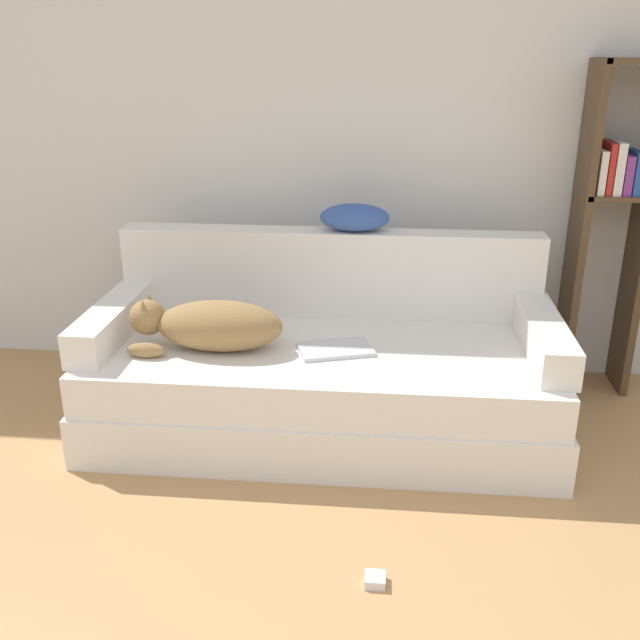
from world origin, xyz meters
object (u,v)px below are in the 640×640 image
(dog, at_px, (210,325))
(laptop, at_px, (335,349))
(throw_pillow, at_px, (355,217))
(bookshelf, at_px, (611,214))
(power_adapter, at_px, (375,580))
(couch, at_px, (322,387))

(dog, bearing_deg, laptop, 2.84)
(throw_pillow, xyz_separation_m, bookshelf, (1.20, 0.18, 0.00))
(throw_pillow, distance_m, bookshelf, 1.22)
(bookshelf, xyz_separation_m, power_adapter, (-1.05, -1.58, -0.87))
(couch, xyz_separation_m, laptop, (0.06, -0.07, 0.22))
(laptop, bearing_deg, throw_pillow, 66.35)
(dog, height_order, power_adapter, dog)
(power_adapter, bearing_deg, laptop, 102.33)
(throw_pillow, bearing_deg, dog, -140.05)
(laptop, relative_size, bookshelf, 0.22)
(laptop, distance_m, bookshelf, 1.49)
(throw_pillow, relative_size, power_adapter, 4.81)
(couch, distance_m, laptop, 0.24)
(bookshelf, distance_m, power_adapter, 2.09)
(dog, distance_m, laptop, 0.54)
(laptop, height_order, throw_pillow, throw_pillow)
(throw_pillow, xyz_separation_m, power_adapter, (0.15, -1.39, -0.87))
(couch, bearing_deg, throw_pillow, 73.97)
(throw_pillow, bearing_deg, power_adapter, -83.72)
(laptop, distance_m, power_adapter, 1.03)
(dog, relative_size, laptop, 1.87)
(throw_pillow, distance_m, power_adapter, 1.65)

